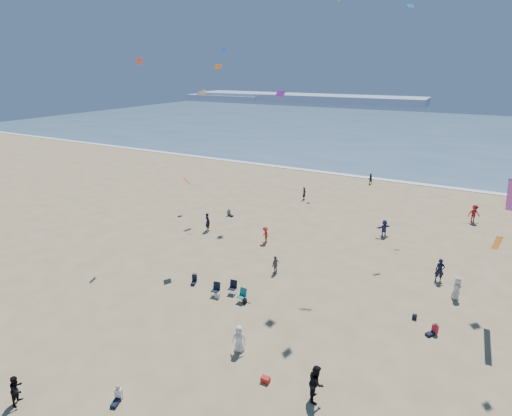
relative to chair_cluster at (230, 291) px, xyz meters
The scene contains 13 objects.
ground 8.09m from the chair_cluster, 88.97° to the right, with size 220.00×220.00×0.00m, color tan.
ocean 86.93m from the chair_cluster, 89.90° to the left, with size 220.00×100.00×0.06m, color #476B84.
surf_line 36.93m from the chair_cluster, 89.78° to the left, with size 220.00×1.20×0.08m, color white.
headland_far 172.64m from the chair_cluster, 110.29° to the left, with size 110.00×20.00×3.20m, color #7A8EA8.
headland_near 186.00m from the chair_cluster, 122.47° to the left, with size 40.00×14.00×2.00m, color #7A8EA8.
standing_flyers 9.79m from the chair_cluster, 42.00° to the left, with size 25.35×47.53×1.92m.
seated_group 1.46m from the chair_cluster, 72.74° to the right, with size 22.88×28.33×0.84m.
chair_cluster is the anchor object (origin of this frame).
white_tote 0.92m from the chair_cluster, 145.33° to the right, with size 0.35×0.20×0.40m, color silver.
black_backpack 1.33m from the chair_cluster, ahead, with size 0.30×0.22×0.38m, color black.
cooler 8.35m from the chair_cluster, 45.33° to the right, with size 0.45×0.30×0.30m, color red.
navy_bag 12.34m from the chair_cluster, 16.43° to the left, with size 0.28×0.18×0.34m, color black.
kites_aloft 17.00m from the chair_cluster, 24.79° to the left, with size 41.52×47.99×26.21m.
Camera 1 is at (13.09, -12.51, 15.32)m, focal length 28.00 mm.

